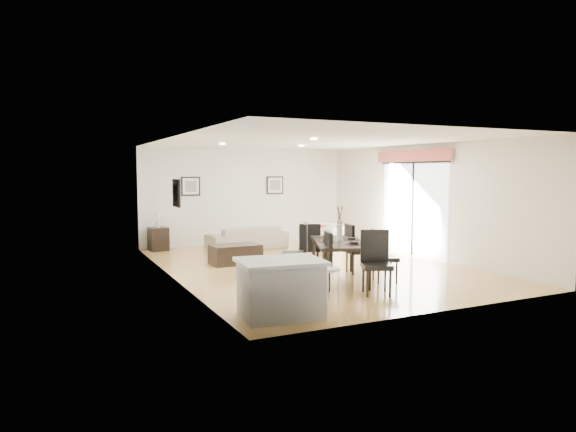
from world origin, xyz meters
name	(u,v)px	position (x,y,z in m)	size (l,w,h in m)	color
ground	(312,266)	(0.00, 0.00, 0.00)	(8.00, 8.00, 0.00)	tan
wall_back	(246,196)	(0.00, 4.00, 1.35)	(6.00, 0.04, 2.70)	white
wall_front	(442,220)	(0.00, -4.00, 1.35)	(6.00, 0.04, 2.70)	white
wall_left	(173,209)	(-3.00, 0.00, 1.35)	(0.04, 8.00, 2.70)	white
wall_right	(422,201)	(3.00, 0.00, 1.35)	(0.04, 8.00, 2.70)	white
ceiling	(312,141)	(0.00, 0.00, 2.70)	(6.00, 8.00, 0.02)	white
sofa	(247,238)	(-0.41, 2.85, 0.31)	(2.10, 0.82, 0.61)	gray
armchair	(324,239)	(1.17, 1.56, 0.35)	(1.07, 0.93, 0.69)	beige
courtyard_plant_a	(520,239)	(5.90, -0.41, 0.31)	(0.55, 0.48, 0.62)	#366029
courtyard_plant_b	(465,231)	(5.57, 1.20, 0.36)	(0.40, 0.40, 0.72)	#366029
dining_table	(339,245)	(-0.22, -1.51, 0.67)	(1.51, 2.01, 0.75)	black
dining_chair_wnear	(322,257)	(-0.86, -1.99, 0.56)	(0.57, 0.57, 1.01)	black
dining_chair_wfar	(299,248)	(-0.86, -1.11, 0.60)	(0.66, 0.66, 1.08)	black
dining_chair_enear	(381,253)	(0.42, -1.94, 0.54)	(0.56, 0.56, 0.97)	black
dining_chair_efar	(354,246)	(0.41, -1.05, 0.56)	(0.53, 0.53, 1.00)	black
dining_chair_head	(376,258)	(-0.19, -2.63, 0.60)	(0.63, 0.63, 1.07)	black
dining_chair_foot	(310,244)	(-0.26, -0.39, 0.55)	(0.59, 0.59, 0.98)	black
vase	(340,227)	(-0.22, -1.51, 1.02)	(0.85, 1.30, 0.66)	white
coffee_table	(235,254)	(-1.39, 1.00, 0.21)	(1.07, 0.64, 0.43)	black
side_table	(158,239)	(-2.56, 3.66, 0.30)	(0.46, 0.46, 0.61)	black
table_lamp	(158,218)	(-2.56, 3.66, 0.86)	(0.20, 0.20, 0.39)	white
cushion	(322,231)	(1.08, 1.46, 0.55)	(0.31, 0.10, 0.31)	maroon
kitchen_island	(280,288)	(-2.23, -3.23, 0.41)	(1.26, 1.02, 0.82)	#B8B8BA
bar_stool	(330,274)	(-1.42, -3.23, 0.54)	(0.29, 0.29, 0.63)	silver
framed_print_back_left	(191,186)	(-1.60, 3.97, 1.65)	(0.52, 0.04, 0.52)	black
framed_print_back_right	(275,185)	(0.90, 3.97, 1.65)	(0.52, 0.04, 0.52)	black
framed_print_left_wall	(176,193)	(-2.97, -0.20, 1.65)	(0.04, 0.52, 0.52)	black
sliding_door	(413,187)	(2.96, 0.30, 1.66)	(0.12, 2.70, 2.57)	white
courtyard	(490,211)	(6.16, 0.87, 0.92)	(6.00, 6.00, 2.00)	gray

